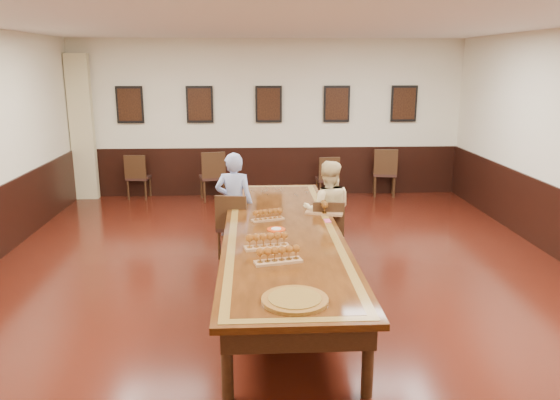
{
  "coord_description": "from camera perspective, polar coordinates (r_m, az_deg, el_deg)",
  "views": [
    {
      "loc": [
        -0.36,
        -6.32,
        2.72
      ],
      "look_at": [
        0.0,
        0.5,
        1.0
      ],
      "focal_mm": 35.0,
      "sensor_mm": 36.0,
      "label": 1
    }
  ],
  "objects": [
    {
      "name": "floor",
      "position": [
        6.89,
        0.22,
        -9.19
      ],
      "size": [
        8.0,
        10.0,
        0.02
      ],
      "primitive_type": "cube",
      "color": "black",
      "rests_on": "ground"
    },
    {
      "name": "ceiling",
      "position": [
        6.35,
        0.25,
        18.56
      ],
      "size": [
        8.0,
        10.0,
        0.02
      ],
      "primitive_type": "cube",
      "color": "white",
      "rests_on": "floor"
    },
    {
      "name": "wall_back",
      "position": [
        11.39,
        -1.2,
        8.5
      ],
      "size": [
        8.0,
        0.02,
        3.2
      ],
      "primitive_type": "cube",
      "color": "beige",
      "rests_on": "floor"
    },
    {
      "name": "chair_man",
      "position": [
        7.86,
        -4.88,
        -2.56
      ],
      "size": [
        0.5,
        0.54,
        0.94
      ],
      "primitive_type": null,
      "rotation": [
        0.0,
        0.0,
        3.0
      ],
      "color": "black",
      "rests_on": "floor"
    },
    {
      "name": "chair_woman",
      "position": [
        7.62,
        4.98,
        -3.21
      ],
      "size": [
        0.47,
        0.5,
        0.91
      ],
      "primitive_type": null,
      "rotation": [
        0.0,
        0.0,
        3.05
      ],
      "color": "black",
      "rests_on": "floor"
    },
    {
      "name": "spare_chair_a",
      "position": [
        11.57,
        -14.56,
        2.45
      ],
      "size": [
        0.47,
        0.51,
        0.93
      ],
      "primitive_type": null,
      "rotation": [
        0.0,
        0.0,
        3.06
      ],
      "color": "black",
      "rests_on": "floor"
    },
    {
      "name": "spare_chair_b",
      "position": [
        11.14,
        -7.11,
        2.57
      ],
      "size": [
        0.58,
        0.61,
        1.01
      ],
      "primitive_type": null,
      "rotation": [
        0.0,
        0.0,
        3.38
      ],
      "color": "black",
      "rests_on": "floor"
    },
    {
      "name": "spare_chair_c",
      "position": [
        11.15,
        4.94,
        2.35
      ],
      "size": [
        0.46,
        0.49,
        0.9
      ],
      "primitive_type": null,
      "rotation": [
        0.0,
        0.0,
        3.22
      ],
      "color": "black",
      "rests_on": "floor"
    },
    {
      "name": "spare_chair_d",
      "position": [
        11.61,
        10.87,
        2.9
      ],
      "size": [
        0.56,
        0.59,
        1.01
      ],
      "primitive_type": null,
      "rotation": [
        0.0,
        0.0,
        2.97
      ],
      "color": "black",
      "rests_on": "floor"
    },
    {
      "name": "person_man",
      "position": [
        7.88,
        -4.8,
        -0.4
      ],
      "size": [
        0.59,
        0.43,
        1.5
      ],
      "primitive_type": "imported",
      "rotation": [
        0.0,
        0.0,
        3.0
      ],
      "color": "#4861B5",
      "rests_on": "floor"
    },
    {
      "name": "person_woman",
      "position": [
        7.64,
        4.99,
        -1.16
      ],
      "size": [
        0.76,
        0.61,
        1.42
      ],
      "primitive_type": "imported",
      "rotation": [
        0.0,
        0.0,
        3.05
      ],
      "color": "beige",
      "rests_on": "floor"
    },
    {
      "name": "pink_phone",
      "position": [
        7.01,
        4.98,
        -2.19
      ],
      "size": [
        0.08,
        0.15,
        0.01
      ],
      "primitive_type": "cube",
      "rotation": [
        0.0,
        0.0,
        0.04
      ],
      "color": "#DF4A77",
      "rests_on": "conference_table"
    },
    {
      "name": "curtain",
      "position": [
        11.71,
        -19.97,
        7.08
      ],
      "size": [
        0.45,
        0.18,
        2.9
      ],
      "primitive_type": "cube",
      "color": "#C5BA87",
      "rests_on": "floor"
    },
    {
      "name": "wainscoting",
      "position": [
        6.71,
        0.22,
        -5.19
      ],
      "size": [
        8.0,
        10.0,
        1.0
      ],
      "color": "black",
      "rests_on": "floor"
    },
    {
      "name": "conference_table",
      "position": [
        6.67,
        0.23,
        -4.29
      ],
      "size": [
        1.4,
        5.0,
        0.76
      ],
      "color": "black",
      "rests_on": "floor"
    },
    {
      "name": "posters",
      "position": [
        11.29,
        -1.2,
        9.98
      ],
      "size": [
        6.14,
        0.04,
        0.74
      ],
      "color": "black",
      "rests_on": "wall_back"
    },
    {
      "name": "flight_a",
      "position": [
        6.99,
        -1.29,
        -1.6
      ],
      "size": [
        0.44,
        0.26,
        0.16
      ],
      "color": "olive",
      "rests_on": "conference_table"
    },
    {
      "name": "flight_b",
      "position": [
        7.3,
        4.64,
        -0.85
      ],
      "size": [
        0.52,
        0.29,
        0.19
      ],
      "color": "olive",
      "rests_on": "conference_table"
    },
    {
      "name": "flight_c",
      "position": [
        5.95,
        -1.37,
        -4.34
      ],
      "size": [
        0.51,
        0.24,
        0.18
      ],
      "color": "olive",
      "rests_on": "conference_table"
    },
    {
      "name": "flight_d",
      "position": [
        5.53,
        -0.18,
        -5.81
      ],
      "size": [
        0.5,
        0.26,
        0.18
      ],
      "color": "olive",
      "rests_on": "conference_table"
    },
    {
      "name": "red_plate_grp",
      "position": [
        6.6,
        -0.4,
        -3.12
      ],
      "size": [
        0.22,
        0.22,
        0.03
      ],
      "color": "#C6380D",
      "rests_on": "conference_table"
    },
    {
      "name": "carved_platter",
      "position": [
        4.7,
        1.56,
        -10.39
      ],
      "size": [
        0.66,
        0.66,
        0.05
      ],
      "color": "brown",
      "rests_on": "conference_table"
    }
  ]
}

